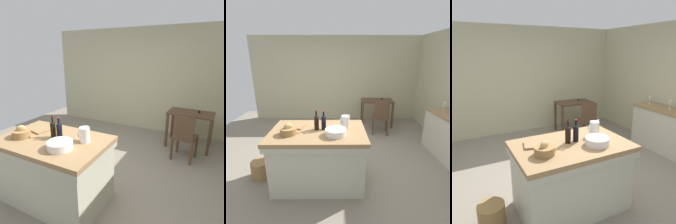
# 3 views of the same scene
# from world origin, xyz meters

# --- Properties ---
(ground_plane) EXTENTS (6.76, 6.76, 0.00)m
(ground_plane) POSITION_xyz_m (0.00, 0.00, 0.00)
(ground_plane) COLOR gray
(wall_back) EXTENTS (5.32, 0.12, 2.60)m
(wall_back) POSITION_xyz_m (0.00, 2.60, 1.30)
(wall_back) COLOR #B7B28E
(wall_back) RESTS_ON ground
(island_table) EXTENTS (1.44, 0.92, 0.90)m
(island_table) POSITION_xyz_m (-0.30, -0.58, 0.48)
(island_table) COLOR #99754C
(island_table) RESTS_ON ground
(writing_desk) EXTENTS (0.94, 0.63, 0.83)m
(writing_desk) POSITION_xyz_m (1.17, 1.93, 0.65)
(writing_desk) COLOR #513826
(writing_desk) RESTS_ON ground
(wooden_chair) EXTENTS (0.46, 0.46, 0.89)m
(wooden_chair) POSITION_xyz_m (1.14, 1.28, 0.48)
(wooden_chair) COLOR #513826
(wooden_chair) RESTS_ON ground
(pitcher) EXTENTS (0.17, 0.13, 0.24)m
(pitcher) POSITION_xyz_m (0.12, -0.47, 1.00)
(pitcher) COLOR white
(pitcher) RESTS_ON island_table
(wash_bowl) EXTENTS (0.30, 0.30, 0.09)m
(wash_bowl) POSITION_xyz_m (-0.03, -0.75, 0.95)
(wash_bowl) COLOR white
(wash_bowl) RESTS_ON island_table
(bread_basket) EXTENTS (0.24, 0.24, 0.17)m
(bread_basket) POSITION_xyz_m (-0.71, -0.71, 0.96)
(bread_basket) COLOR olive
(bread_basket) RESTS_ON island_table
(cutting_board) EXTENTS (0.36, 0.29, 0.02)m
(cutting_board) POSITION_xyz_m (-0.69, -0.43, 0.91)
(cutting_board) COLOR #99754C
(cutting_board) RESTS_ON island_table
(wine_bottle_dark) EXTENTS (0.07, 0.07, 0.29)m
(wine_bottle_dark) POSITION_xyz_m (-0.21, -0.55, 1.02)
(wine_bottle_dark) COLOR black
(wine_bottle_dark) RESTS_ON island_table
(wine_bottle_amber) EXTENTS (0.07, 0.07, 0.29)m
(wine_bottle_amber) POSITION_xyz_m (-0.32, -0.54, 1.02)
(wine_bottle_amber) COLOR black
(wine_bottle_amber) RESTS_ON island_table
(wine_glass_middle) EXTENTS (0.07, 0.07, 0.17)m
(wine_glass_middle) POSITION_xyz_m (2.29, 0.55, 1.00)
(wine_glass_middle) COLOR white
(wine_glass_middle) RESTS_ON side_cabinet
(wicker_hamper) EXTENTS (0.32, 0.32, 0.29)m
(wicker_hamper) POSITION_xyz_m (-1.30, -0.48, 0.14)
(wicker_hamper) COLOR olive
(wicker_hamper) RESTS_ON ground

